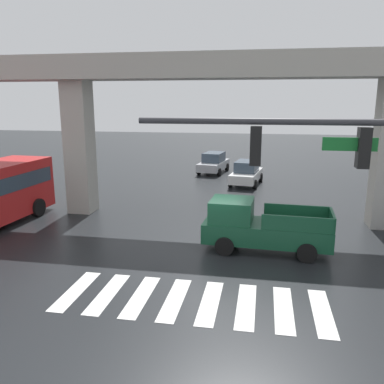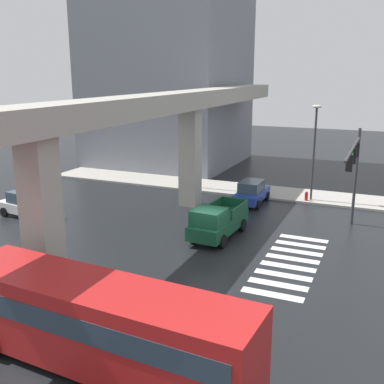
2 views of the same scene
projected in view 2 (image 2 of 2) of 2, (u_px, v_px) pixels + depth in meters
The scene contains 12 objects.
ground_plane at pixel (208, 250), 25.59m from camera, with size 120.00×120.00×0.00m, color black.
crosswalk_stripes at pixel (290, 263), 23.83m from camera, with size 8.25×2.80×0.01m.
elevated_overpass at pixel (134, 118), 25.53m from camera, with size 50.49×2.27×8.26m.
sidewalk_east at pixel (245, 190), 38.27m from camera, with size 4.00×36.00×0.15m, color #ADA89E.
pickup_truck at pixel (217, 222), 27.13m from camera, with size 5.20×2.30×2.08m.
city_bus at pixel (99, 321), 14.99m from camera, with size 3.27×10.93×2.99m.
sedan_white at pixel (27, 204), 31.26m from camera, with size 2.41×4.50×1.72m.
sedan_blue at pixel (251, 192), 34.37m from camera, with size 4.31×1.98×1.72m.
traffic_signal_mast at pixel (354, 162), 26.37m from camera, with size 8.69×0.32×6.20m.
street_lamp_near_corner at pixel (315, 142), 33.93m from camera, with size 0.44×0.70×7.24m.
street_lamp_mid_block at pixel (182, 134), 38.04m from camera, with size 0.44×0.70×7.24m.
fire_hydrant at pixel (306, 197), 34.73m from camera, with size 0.24×0.24×0.85m.
Camera 2 is at (-22.33, -8.69, 9.56)m, focal length 43.23 mm.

